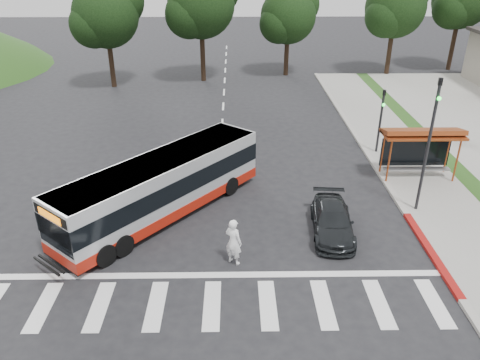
{
  "coord_description": "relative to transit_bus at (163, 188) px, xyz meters",
  "views": [
    {
      "loc": [
        0.81,
        -17.91,
        11.51
      ],
      "look_at": [
        1.1,
        1.75,
        1.6
      ],
      "focal_mm": 35.0,
      "sensor_mm": 36.0,
      "label": 1
    }
  ],
  "objects": [
    {
      "name": "tree_north_c",
      "position": [
        -7.43,
        22.73,
        4.87
      ],
      "size": [
        6.16,
        5.74,
        9.3
      ],
      "color": "black",
      "rests_on": "ground"
    },
    {
      "name": "crosswalk_ladder",
      "position": [
        2.49,
        -6.34,
        -1.42
      ],
      "size": [
        18.0,
        2.6,
        0.01
      ],
      "primitive_type": "cube",
      "color": "silver",
      "rests_on": "ground"
    },
    {
      "name": "transit_bus",
      "position": [
        0.0,
        0.0,
        0.0
      ],
      "size": [
        8.92,
        9.98,
        2.85
      ],
      "primitive_type": null,
      "rotation": [
        0.0,
        0.0,
        -0.7
      ],
      "color": "silver",
      "rests_on": "ground"
    },
    {
      "name": "tree_north_a",
      "position": [
        0.58,
        24.73,
        5.5
      ],
      "size": [
        6.6,
        6.15,
        10.17
      ],
      "color": "black",
      "rests_on": "ground"
    },
    {
      "name": "bus_shelter",
      "position": [
        13.29,
        3.77,
        0.93
      ],
      "size": [
        4.2,
        1.6,
        2.86
      ],
      "color": "#963E19",
      "rests_on": "sidewalk_east"
    },
    {
      "name": "tree_north_b",
      "position": [
        8.57,
        26.72,
        4.24
      ],
      "size": [
        5.72,
        5.33,
        8.43
      ],
      "color": "black",
      "rests_on": "ground"
    },
    {
      "name": "curb_east",
      "position": [
        11.49,
        6.66,
        -1.35
      ],
      "size": [
        0.3,
        40.0,
        0.15
      ],
      "primitive_type": "cube",
      "color": "#9E9991",
      "rests_on": "ground"
    },
    {
      "name": "ground",
      "position": [
        2.49,
        -1.34,
        -1.42
      ],
      "size": [
        140.0,
        140.0,
        0.0
      ],
      "primitive_type": "plane",
      "color": "black",
      "rests_on": "ground"
    },
    {
      "name": "traffic_signal_ne_tall",
      "position": [
        12.09,
        0.16,
        2.45
      ],
      "size": [
        0.18,
        0.37,
        6.5
      ],
      "color": "black",
      "rests_on": "ground"
    },
    {
      "name": "dark_sedan",
      "position": [
        7.65,
        -1.69,
        -0.81
      ],
      "size": [
        2.08,
        4.37,
        1.23
      ],
      "primitive_type": "imported",
      "rotation": [
        0.0,
        0.0,
        -0.08
      ],
      "color": "black",
      "rests_on": "ground"
    },
    {
      "name": "curb_east_red",
      "position": [
        11.49,
        -3.34,
        -1.35
      ],
      "size": [
        0.32,
        6.0,
        0.15
      ],
      "primitive_type": "cube",
      "color": "maroon",
      "rests_on": "ground"
    },
    {
      "name": "sidewalk_east",
      "position": [
        13.49,
        6.66,
        -1.36
      ],
      "size": [
        4.0,
        40.0,
        0.12
      ],
      "primitive_type": "cube",
      "color": "gray",
      "rests_on": "ground"
    },
    {
      "name": "pedestrian",
      "position": [
        3.28,
        -3.84,
        -0.42
      ],
      "size": [
        0.88,
        0.81,
        2.02
      ],
      "primitive_type": "imported",
      "rotation": [
        0.0,
        0.0,
        2.55
      ],
      "color": "white",
      "rests_on": "ground"
    },
    {
      "name": "tree_ne_a",
      "position": [
        18.57,
        26.73,
        4.97
      ],
      "size": [
        6.16,
        5.74,
        9.3
      ],
      "color": "black",
      "rests_on": "parking_lot"
    },
    {
      "name": "traffic_signal_ne_short",
      "position": [
        12.09,
        7.16,
        1.05
      ],
      "size": [
        0.18,
        0.37,
        4.0
      ],
      "color": "black",
      "rests_on": "ground"
    }
  ]
}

